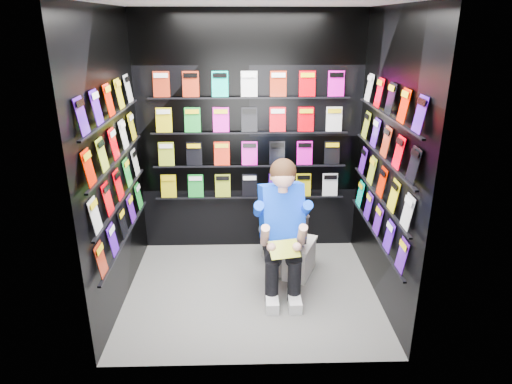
{
  "coord_description": "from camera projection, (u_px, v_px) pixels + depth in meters",
  "views": [
    {
      "loc": [
        -0.06,
        -3.81,
        2.47
      ],
      "look_at": [
        0.05,
        0.15,
        0.98
      ],
      "focal_mm": 32.0,
      "sensor_mm": 36.0,
      "label": 1
    }
  ],
  "objects": [
    {
      "name": "comics_right",
      "position": [
        384.0,
        162.0,
        4.0
      ],
      "size": [
        0.06,
        1.7,
        1.37
      ],
      "primitive_type": null,
      "color": "red",
      "rests_on": "wall_right"
    },
    {
      "name": "longbox_lid",
      "position": [
        300.0,
        244.0,
        4.64
      ],
      "size": [
        0.41,
        0.51,
        0.03
      ],
      "primitive_type": "cube",
      "rotation": [
        0.0,
        0.0,
        -0.4
      ],
      "color": "silver",
      "rests_on": "longbox"
    },
    {
      "name": "wall_front",
      "position": [
        254.0,
        208.0,
        3.04
      ],
      "size": [
        2.4,
        0.04,
        2.6
      ],
      "primitive_type": "cube",
      "color": "black",
      "rests_on": "floor"
    },
    {
      "name": "longbox",
      "position": [
        299.0,
        259.0,
        4.71
      ],
      "size": [
        0.39,
        0.49,
        0.32
      ],
      "primitive_type": "cube",
      "rotation": [
        0.0,
        0.0,
        -0.4
      ],
      "color": "silver",
      "rests_on": "floor"
    },
    {
      "name": "ceiling",
      "position": [
        250.0,
        3.0,
        3.52
      ],
      "size": [
        2.4,
        2.4,
        0.0
      ],
      "primitive_type": "plane",
      "color": "white",
      "rests_on": "floor"
    },
    {
      "name": "comics_left",
      "position": [
        116.0,
        164.0,
        3.94
      ],
      "size": [
        0.06,
        1.7,
        1.37
      ],
      "primitive_type": null,
      "color": "red",
      "rests_on": "wall_left"
    },
    {
      "name": "floor",
      "position": [
        252.0,
        292.0,
        4.43
      ],
      "size": [
        2.4,
        2.4,
        0.0
      ],
      "primitive_type": "plane",
      "color": "slate",
      "rests_on": "ground"
    },
    {
      "name": "toilet",
      "position": [
        278.0,
        235.0,
        4.78
      ],
      "size": [
        0.56,
        0.82,
        0.73
      ],
      "primitive_type": "imported",
      "rotation": [
        0.0,
        0.0,
        3.34
      ],
      "color": "white",
      "rests_on": "floor"
    },
    {
      "name": "comics_back",
      "position": [
        249.0,
        137.0,
        4.88
      ],
      "size": [
        2.1,
        0.06,
        1.37
      ],
      "primitive_type": null,
      "color": "red",
      "rests_on": "wall_back"
    },
    {
      "name": "wall_left",
      "position": [
        113.0,
        165.0,
        3.95
      ],
      "size": [
        0.04,
        2.0,
        2.6
      ],
      "primitive_type": "cube",
      "color": "black",
      "rests_on": "floor"
    },
    {
      "name": "wall_right",
      "position": [
        387.0,
        163.0,
        4.01
      ],
      "size": [
        0.04,
        2.0,
        2.6
      ],
      "primitive_type": "cube",
      "color": "black",
      "rests_on": "floor"
    },
    {
      "name": "wall_back",
      "position": [
        249.0,
        137.0,
        4.91
      ],
      "size": [
        2.4,
        0.04,
        2.6
      ],
      "primitive_type": "cube",
      "color": "black",
      "rests_on": "floor"
    },
    {
      "name": "reader",
      "position": [
        282.0,
        212.0,
        4.28
      ],
      "size": [
        0.69,
        0.88,
        1.45
      ],
      "primitive_type": null,
      "rotation": [
        0.0,
        0.0,
        0.2
      ],
      "color": "#0434DA",
      "rests_on": "toilet"
    },
    {
      "name": "held_comic",
      "position": [
        284.0,
        249.0,
        4.02
      ],
      "size": [
        0.29,
        0.21,
        0.11
      ],
      "primitive_type": "cube",
      "rotation": [
        -0.96,
        0.0,
        0.2
      ],
      "color": "green",
      "rests_on": "reader"
    }
  ]
}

